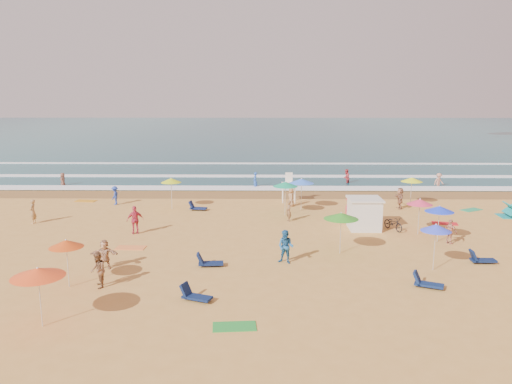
{
  "coord_description": "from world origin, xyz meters",
  "views": [
    {
      "loc": [
        -0.32,
        -31.66,
        8.97
      ],
      "look_at": [
        -0.78,
        6.0,
        1.5
      ],
      "focal_mm": 35.0,
      "sensor_mm": 36.0,
      "label": 1
    }
  ],
  "objects": [
    {
      "name": "loungers",
      "position": [
        2.47,
        -4.71,
        0.17
      ],
      "size": [
        46.14,
        18.12,
        0.34
      ],
      "color": "#0F134C",
      "rests_on": "ground"
    },
    {
      "name": "ocean",
      "position": [
        0.0,
        84.0,
        0.0
      ],
      "size": [
        220.0,
        140.0,
        0.18
      ],
      "primitive_type": "cube",
      "color": "#0C4756",
      "rests_on": "ground"
    },
    {
      "name": "cabana_roof",
      "position": [
        6.54,
        0.88,
        2.06
      ],
      "size": [
        2.2,
        2.2,
        0.12
      ],
      "primitive_type": "cube",
      "color": "silver",
      "rests_on": "cabana"
    },
    {
      "name": "wet_sand",
      "position": [
        0.0,
        12.5,
        0.01
      ],
      "size": [
        220.0,
        220.0,
        0.0
      ],
      "primitive_type": "plane",
      "color": "olive",
      "rests_on": "ground"
    },
    {
      "name": "towels",
      "position": [
        1.35,
        -2.34,
        0.01
      ],
      "size": [
        52.1,
        24.04,
        0.03
      ],
      "color": "#D3431A",
      "rests_on": "ground"
    },
    {
      "name": "bicycle",
      "position": [
        8.44,
        0.58,
        0.47
      ],
      "size": [
        1.32,
        1.9,
        0.95
      ],
      "primitive_type": "imported",
      "rotation": [
        0.0,
        0.0,
        0.43
      ],
      "color": "black",
      "rests_on": "ground"
    },
    {
      "name": "cabana",
      "position": [
        6.54,
        0.88,
        1.0
      ],
      "size": [
        2.0,
        2.0,
        2.0
      ],
      "primitive_type": "cube",
      "color": "silver",
      "rests_on": "ground"
    },
    {
      "name": "surf_foam",
      "position": [
        0.0,
        21.32,
        0.1
      ],
      "size": [
        200.0,
        18.7,
        0.05
      ],
      "color": "white",
      "rests_on": "ground"
    },
    {
      "name": "beachgoers",
      "position": [
        -1.31,
        3.74,
        0.78
      ],
      "size": [
        42.86,
        28.64,
        2.1
      ],
      "color": "tan",
      "rests_on": "ground"
    },
    {
      "name": "beach_umbrellas",
      "position": [
        3.38,
        -0.2,
        2.17
      ],
      "size": [
        59.58,
        26.87,
        0.78
      ],
      "color": "#EA345C",
      "rests_on": "ground"
    },
    {
      "name": "lifeguard_stand",
      "position": [
        1.92,
        9.34,
        1.05
      ],
      "size": [
        1.2,
        1.2,
        2.1
      ],
      "primitive_type": null,
      "color": "white",
      "rests_on": "ground"
    },
    {
      "name": "ground",
      "position": [
        0.0,
        0.0,
        0.0
      ],
      "size": [
        220.0,
        220.0,
        0.0
      ],
      "primitive_type": "plane",
      "color": "gold",
      "rests_on": "ground"
    }
  ]
}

